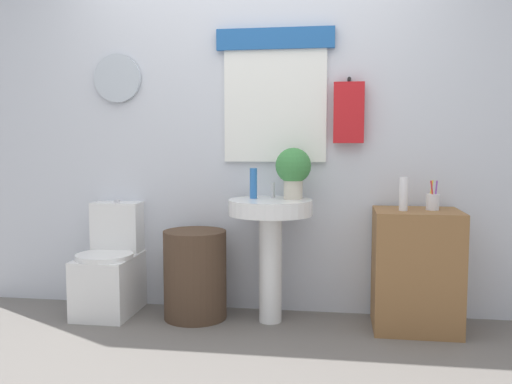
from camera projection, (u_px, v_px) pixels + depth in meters
name	position (u px, v px, depth m)	size (l,w,h in m)	color
ground_plane	(217.00, 373.00, 2.79)	(8.00, 8.00, 0.00)	slate
back_wall	(252.00, 123.00, 3.80)	(4.40, 0.18, 2.60)	silver
toilet	(111.00, 270.00, 3.78)	(0.38, 0.51, 0.77)	white
laundry_hamper	(195.00, 274.00, 3.65)	(0.42, 0.42, 0.59)	#4C3828
pedestal_sink	(271.00, 229.00, 3.55)	(0.54, 0.54, 0.81)	white
faucet	(273.00, 190.00, 3.64)	(0.03, 0.03, 0.10)	silver
wooden_cabinet	(416.00, 270.00, 3.43)	(0.52, 0.44, 0.75)	olive
soap_bottle	(253.00, 183.00, 3.59)	(0.05, 0.05, 0.20)	#2D6BB7
potted_plant	(293.00, 169.00, 3.55)	(0.23, 0.23, 0.33)	beige
lotion_bottle	(404.00, 194.00, 3.36)	(0.05, 0.05, 0.21)	white
toothbrush_cup	(433.00, 201.00, 3.40)	(0.08, 0.08, 0.19)	silver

